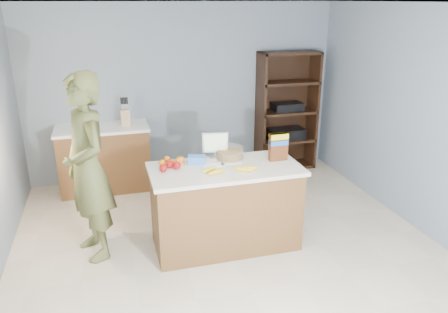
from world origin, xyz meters
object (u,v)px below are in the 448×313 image
object	(u,v)px
counter_peninsula	(225,210)
shelving_unit	(285,113)
person	(87,168)
tv	(215,143)
cereal_box	(278,145)

from	to	relation	value
counter_peninsula	shelving_unit	bearing A→B (deg)	52.89
person	tv	distance (m)	1.34
tv	person	bearing A→B (deg)	-175.26
counter_peninsula	tv	bearing A→B (deg)	94.57
person	tv	size ratio (longest dim) A/B	6.76
shelving_unit	cereal_box	size ratio (longest dim) A/B	6.06
person	cereal_box	world-z (taller)	person
shelving_unit	tv	world-z (taller)	shelving_unit
counter_peninsula	person	xyz separation A→B (m)	(-1.36, 0.21, 0.54)
counter_peninsula	person	distance (m)	1.47
shelving_unit	person	xyz separation A→B (m)	(-2.91, -1.84, 0.09)
person	cereal_box	bearing A→B (deg)	64.68
counter_peninsula	person	world-z (taller)	person
shelving_unit	counter_peninsula	bearing A→B (deg)	-127.11
counter_peninsula	cereal_box	bearing A→B (deg)	4.94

